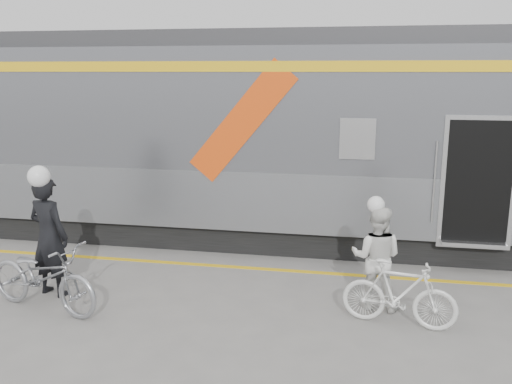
% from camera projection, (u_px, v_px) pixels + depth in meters
% --- Properties ---
extents(ground, '(90.00, 90.00, 0.00)m').
position_uv_depth(ground, '(204.00, 322.00, 7.46)').
color(ground, slate).
rests_on(ground, ground).
extents(train, '(24.00, 3.17, 4.10)m').
position_uv_depth(train, '(348.00, 139.00, 10.70)').
color(train, black).
rests_on(train, ground).
extents(safety_strip, '(24.00, 0.12, 0.01)m').
position_uv_depth(safety_strip, '(238.00, 267.00, 9.52)').
color(safety_strip, gold).
rests_on(safety_strip, ground).
extents(man, '(0.77, 0.60, 1.86)m').
position_uv_depth(man, '(49.00, 236.00, 8.20)').
color(man, black).
rests_on(man, ground).
extents(bicycle_left, '(2.06, 1.15, 1.02)m').
position_uv_depth(bicycle_left, '(43.00, 276.00, 7.72)').
color(bicycle_left, '#97999E').
rests_on(bicycle_left, ground).
extents(woman, '(0.83, 0.69, 1.52)m').
position_uv_depth(woman, '(376.00, 257.00, 7.77)').
color(woman, silver).
rests_on(woman, ground).
extents(bicycle_right, '(1.58, 0.69, 0.92)m').
position_uv_depth(bicycle_right, '(399.00, 294.00, 7.26)').
color(bicycle_right, silver).
rests_on(bicycle_right, ground).
extents(helmet_man, '(0.32, 0.32, 0.32)m').
position_uv_depth(helmet_man, '(43.00, 165.00, 7.96)').
color(helmet_man, white).
rests_on(helmet_man, man).
extents(helmet_woman, '(0.24, 0.24, 0.24)m').
position_uv_depth(helmet_woman, '(379.00, 198.00, 7.58)').
color(helmet_woman, white).
rests_on(helmet_woman, woman).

